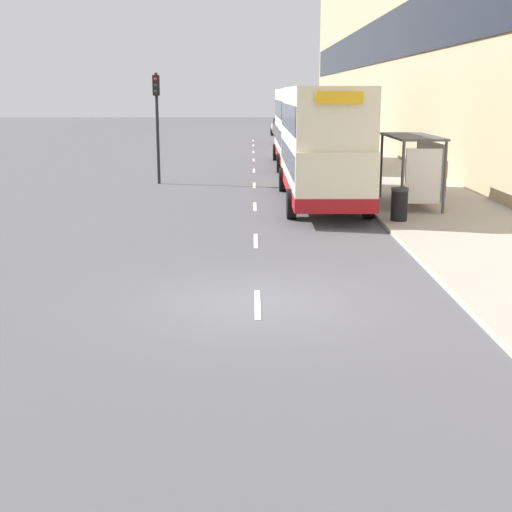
% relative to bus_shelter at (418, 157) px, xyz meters
% --- Properties ---
extents(ground_plane, '(220.00, 220.00, 0.00)m').
position_rel_bus_shelter_xyz_m(ground_plane, '(-5.77, -11.55, -1.88)').
color(ground_plane, '#515156').
extents(pavement, '(5.00, 93.00, 0.14)m').
position_rel_bus_shelter_xyz_m(pavement, '(0.73, 26.95, -1.81)').
color(pavement, '#A39E93').
rests_on(pavement, ground_plane).
extents(terrace_facade, '(3.10, 93.00, 17.20)m').
position_rel_bus_shelter_xyz_m(terrace_facade, '(4.72, 26.95, 6.72)').
color(terrace_facade, tan).
rests_on(terrace_facade, ground_plane).
extents(lane_mark_0, '(0.12, 2.00, 0.01)m').
position_rel_bus_shelter_xyz_m(lane_mark_0, '(-5.77, -11.71, -1.87)').
color(lane_mark_0, silver).
rests_on(lane_mark_0, ground_plane).
extents(lane_mark_1, '(0.12, 2.00, 0.01)m').
position_rel_bus_shelter_xyz_m(lane_mark_1, '(-5.77, -5.51, -1.87)').
color(lane_mark_1, silver).
rests_on(lane_mark_1, ground_plane).
extents(lane_mark_2, '(0.12, 2.00, 0.01)m').
position_rel_bus_shelter_xyz_m(lane_mark_2, '(-5.77, 0.70, -1.87)').
color(lane_mark_2, silver).
rests_on(lane_mark_2, ground_plane).
extents(lane_mark_3, '(0.12, 2.00, 0.01)m').
position_rel_bus_shelter_xyz_m(lane_mark_3, '(-5.77, 6.90, -1.87)').
color(lane_mark_3, silver).
rests_on(lane_mark_3, ground_plane).
extents(lane_mark_4, '(0.12, 2.00, 0.01)m').
position_rel_bus_shelter_xyz_m(lane_mark_4, '(-5.77, 13.11, -1.87)').
color(lane_mark_4, silver).
rests_on(lane_mark_4, ground_plane).
extents(lane_mark_5, '(0.12, 2.00, 0.01)m').
position_rel_bus_shelter_xyz_m(lane_mark_5, '(-5.77, 19.31, -1.87)').
color(lane_mark_5, silver).
rests_on(lane_mark_5, ground_plane).
extents(lane_mark_6, '(0.12, 2.00, 0.01)m').
position_rel_bus_shelter_xyz_m(lane_mark_6, '(-5.77, 25.51, -1.87)').
color(lane_mark_6, silver).
rests_on(lane_mark_6, ground_plane).
extents(lane_mark_7, '(0.12, 2.00, 0.01)m').
position_rel_bus_shelter_xyz_m(lane_mark_7, '(-5.77, 31.72, -1.87)').
color(lane_mark_7, silver).
rests_on(lane_mark_7, ground_plane).
extents(lane_mark_8, '(0.12, 2.00, 0.01)m').
position_rel_bus_shelter_xyz_m(lane_mark_8, '(-5.77, 37.92, -1.87)').
color(lane_mark_8, silver).
rests_on(lane_mark_8, ground_plane).
extents(bus_shelter, '(1.60, 4.20, 2.48)m').
position_rel_bus_shelter_xyz_m(bus_shelter, '(0.00, 0.00, 0.00)').
color(bus_shelter, '#4C4C51').
rests_on(bus_shelter, ground_plane).
extents(double_decker_bus_near, '(2.85, 10.53, 4.30)m').
position_rel_bus_shelter_xyz_m(double_decker_bus_near, '(-3.30, 1.40, 0.41)').
color(double_decker_bus_near, beige).
rests_on(double_decker_bus_near, ground_plane).
extents(double_decker_bus_ahead, '(2.85, 10.70, 4.30)m').
position_rel_bus_shelter_xyz_m(double_decker_bus_ahead, '(-3.15, 15.55, 0.41)').
color(double_decker_bus_ahead, beige).
rests_on(double_decker_bus_ahead, ground_plane).
extents(car_0, '(1.93, 4.03, 1.65)m').
position_rel_bus_shelter_xyz_m(car_0, '(-2.61, 33.86, -1.05)').
color(car_0, maroon).
rests_on(car_0, ground_plane).
extents(car_1, '(2.05, 4.41, 1.66)m').
position_rel_bus_shelter_xyz_m(car_1, '(-2.98, 46.38, -1.04)').
color(car_1, '#B7B799').
rests_on(car_1, ground_plane).
extents(pedestrian_at_shelter, '(0.36, 0.36, 1.79)m').
position_rel_bus_shelter_xyz_m(pedestrian_at_shelter, '(-1.26, 2.94, -0.82)').
color(pedestrian_at_shelter, '#23232D').
rests_on(pedestrian_at_shelter, ground_plane).
extents(pedestrian_1, '(0.32, 0.32, 1.60)m').
position_rel_bus_shelter_xyz_m(pedestrian_1, '(1.51, 2.16, -0.92)').
color(pedestrian_1, '#23232D').
rests_on(pedestrian_1, ground_plane).
extents(litter_bin, '(0.55, 0.55, 1.05)m').
position_rel_bus_shelter_xyz_m(litter_bin, '(-1.22, -3.01, -1.21)').
color(litter_bin, black).
rests_on(litter_bin, ground_plane).
extents(traffic_light_far_kerb, '(0.30, 0.32, 4.97)m').
position_rel_bus_shelter_xyz_m(traffic_light_far_kerb, '(-10.17, 7.57, 1.46)').
color(traffic_light_far_kerb, black).
rests_on(traffic_light_far_kerb, ground_plane).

